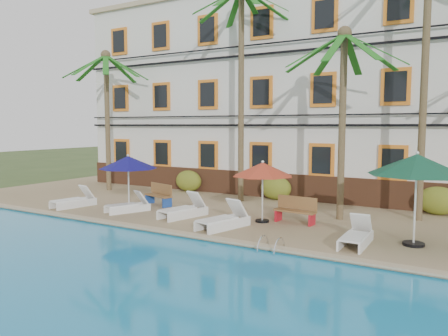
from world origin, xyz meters
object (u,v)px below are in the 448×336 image
Objects in this scene: umbrella_blue at (128,163)px; lounger_a at (74,200)px; lounger_c at (184,209)px; palm_c at (343,95)px; lounger_d at (224,219)px; palm_d at (426,40)px; pool_ladder at (271,249)px; palm_b at (241,66)px; bench_right at (296,210)px; umbrella_red at (263,170)px; umbrella_green at (417,165)px; bench_left at (160,194)px; palm_a at (107,100)px; lounger_b at (128,205)px; lounger_e at (356,236)px.

lounger_a is (-2.66, -0.48, -1.67)m from umbrella_blue.
lounger_c is at bearing 4.21° from umbrella_blue.
palm_c is at bearing 26.88° from lounger_c.
palm_d is at bearing 40.53° from lounger_d.
palm_c is 9.34× the size of pool_ladder.
lounger_a is at bearing -137.81° from palm_b.
lounger_a is 9.42m from bench_right.
palm_b is 6.10m from umbrella_red.
bench_right is at bearing -144.06° from palm_d.
umbrella_red is (5.48, 0.95, -0.08)m from umbrella_blue.
umbrella_green is (10.57, 0.39, 0.37)m from umbrella_blue.
bench_left is (-10.34, 1.27, -1.86)m from umbrella_green.
bench_right is (-3.70, -2.68, -5.95)m from palm_d.
umbrella_green is at bearing -14.64° from bench_right.
lounger_a is (2.27, -4.24, -4.47)m from palm_a.
lounger_d reaches higher than lounger_c.
umbrella_red is at bearing -155.62° from bench_right.
umbrella_red is 5.75m from lounger_b.
palm_d is 4.46× the size of umbrella_blue.
lounger_b is (-10.50, -0.51, -2.06)m from umbrella_green.
bench_left is at bearing 147.92° from lounger_c.
lounger_d reaches higher than lounger_a.
umbrella_blue is 5.56m from umbrella_red.
bench_right is at bearing -37.76° from palm_b.
bench_right is at bearing 24.38° from umbrella_red.
lounger_e is at bearing 2.05° from lounger_d.
palm_a reaches higher than lounger_b.
palm_b is at bearing 177.80° from palm_d.
umbrella_green reaches higher than pool_ladder.
lounger_c is at bearing -32.08° from bench_left.
lounger_c is (5.24, 0.67, 0.02)m from lounger_a.
palm_a reaches higher than bench_left.
lounger_b is at bearing -173.06° from lounger_c.
umbrella_red is at bearing 173.74° from umbrella_green.
umbrella_green is 6.21m from lounger_d.
palm_d reaches higher than lounger_a.
lounger_d is (-5.48, -4.68, -6.11)m from palm_d.
bench_left is (-4.54, 2.22, 0.16)m from lounger_d.
lounger_d is (2.05, -4.97, -5.78)m from palm_b.
lounger_d is (4.78, -0.56, -1.65)m from umbrella_blue.
lounger_e is at bearing -16.53° from palm_a.
umbrella_red is at bearing 119.71° from pool_ladder.
lounger_c is 1.35× the size of bench_right.
bench_left is at bearing 173.02° from umbrella_green.
umbrella_blue is 1.70m from lounger_b.
lounger_d is (-2.97, -3.37, -4.22)m from palm_c.
lounger_d is 1.38× the size of bench_right.
palm_c is 0.68× the size of palm_d.
umbrella_red reaches higher than lounger_c.
palm_a is 15.28m from palm_d.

